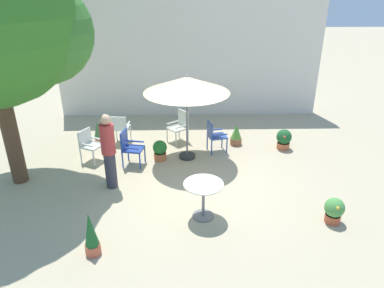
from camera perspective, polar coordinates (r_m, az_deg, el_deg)
ground_plane at (r=8.78m, az=0.04°, el=-5.24°), size 60.00×60.00×0.00m
villa_facade at (r=12.41m, az=-0.50°, el=13.72°), size 8.90×0.30×4.03m
patio_umbrella_0 at (r=8.99m, az=-0.86°, el=9.33°), size 2.18×2.18×2.28m
cafe_table_0 at (r=7.13m, az=1.83°, el=-7.93°), size 0.79×0.79×0.77m
patio_chair_0 at (r=9.73m, az=-16.05°, el=0.14°), size 0.64×0.65×0.85m
patio_chair_1 at (r=9.26m, az=-9.91°, el=-0.28°), size 0.58×0.55×0.94m
patio_chair_2 at (r=9.83m, az=3.60°, el=1.51°), size 0.57×0.53×0.89m
patio_chair_3 at (r=10.51m, az=-1.95°, el=3.11°), size 0.67×0.67×0.93m
patio_chair_4 at (r=10.56m, az=-11.37°, el=2.72°), size 0.51×0.49×0.87m
potted_plant_0 at (r=10.42m, az=14.44°, el=0.81°), size 0.42×0.42×0.57m
potted_plant_1 at (r=7.65m, az=21.73°, el=-9.75°), size 0.39×0.39×0.53m
potted_plant_2 at (r=10.42m, az=7.07°, el=1.43°), size 0.33×0.33×0.62m
potted_plant_3 at (r=9.51m, az=-5.13°, el=-0.96°), size 0.38×0.38×0.55m
potted_plant_4 at (r=6.57m, az=-15.80°, el=-13.78°), size 0.27×0.27×0.85m
potted_plant_5 at (r=10.84m, az=-14.73°, el=1.90°), size 0.25×0.25×0.66m
standing_person at (r=8.17m, az=-13.15°, el=-1.03°), size 0.45×0.45×1.78m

